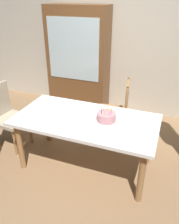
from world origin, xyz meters
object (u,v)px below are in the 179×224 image
at_px(plate_near_guest, 124,135).
at_px(chair_upholstered, 6,113).
at_px(birthday_cake, 106,117).
at_px(plate_near_celebrant, 43,119).
at_px(chair_spindle_back, 114,112).
at_px(china_cabinet, 78,61).
at_px(plate_far_side, 85,110).
at_px(dining_table, 86,125).

distance_m(plate_near_guest, chair_upholstered, 1.80).
xyz_separation_m(plate_near_guest, chair_upholstered, (-1.77, 0.24, -0.19)).
relative_size(birthday_cake, plate_near_celebrant, 1.27).
relative_size(birthday_cake, plate_near_guest, 1.27).
bearing_deg(chair_spindle_back, plate_near_guest, -69.87).
height_order(birthday_cake, chair_upholstered, chair_upholstered).
xyz_separation_m(plate_near_celebrant, chair_upholstered, (-0.78, 0.24, -0.19)).
relative_size(birthday_cake, chair_upholstered, 0.29).
height_order(chair_spindle_back, chair_upholstered, same).
bearing_deg(china_cabinet, plate_near_guest, -53.93).
xyz_separation_m(plate_far_side, chair_upholstered, (-1.17, -0.16, -0.19)).
xyz_separation_m(dining_table, chair_spindle_back, (0.17, 0.77, -0.18)).
xyz_separation_m(birthday_cake, plate_near_guest, (0.27, -0.23, -0.05)).
distance_m(chair_upholstered, china_cabinet, 1.65).
relative_size(birthday_cake, plate_far_side, 1.27).
relative_size(plate_far_side, chair_spindle_back, 0.23).
bearing_deg(plate_near_celebrant, dining_table, 22.60).
xyz_separation_m(plate_far_side, plate_near_guest, (0.61, -0.40, 0.00)).
height_order(plate_far_side, chair_upholstered, chair_upholstered).
bearing_deg(chair_upholstered, chair_spindle_back, 27.11).
height_order(plate_near_celebrant, chair_upholstered, chair_upholstered).
height_order(dining_table, birthday_cake, birthday_cake).
xyz_separation_m(dining_table, chair_upholstered, (-1.25, 0.04, -0.10)).
height_order(plate_near_guest, chair_spindle_back, chair_spindle_back).
relative_size(dining_table, plate_near_celebrant, 7.87).
bearing_deg(plate_near_guest, plate_near_celebrant, 180.00).
bearing_deg(birthday_cake, chair_upholstered, 179.59).
xyz_separation_m(plate_near_celebrant, plate_far_side, (0.39, 0.40, 0.00)).
distance_m(chair_spindle_back, chair_upholstered, 1.60).
distance_m(dining_table, plate_near_guest, 0.56).
xyz_separation_m(dining_table, plate_near_celebrant, (-0.48, -0.20, 0.09)).
distance_m(plate_near_celebrant, plate_near_guest, 1.00).
xyz_separation_m(birthday_cake, plate_far_side, (-0.34, 0.17, -0.05)).
relative_size(plate_far_side, plate_near_guest, 1.00).
relative_size(plate_far_side, china_cabinet, 0.12).
relative_size(chair_upholstered, china_cabinet, 0.50).
distance_m(plate_near_celebrant, chair_spindle_back, 1.19).
xyz_separation_m(chair_upholstered, china_cabinet, (0.50, 1.52, 0.42)).
relative_size(dining_table, chair_spindle_back, 1.82).
bearing_deg(chair_upholstered, birthday_cake, -0.41).
height_order(birthday_cake, plate_near_celebrant, birthday_cake).
xyz_separation_m(plate_far_side, chair_spindle_back, (0.25, 0.57, -0.27)).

